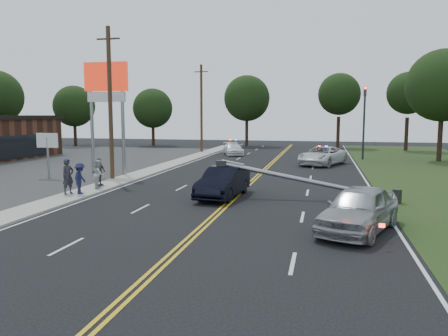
% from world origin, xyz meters
% --- Properties ---
extents(ground, '(120.00, 120.00, 0.00)m').
position_xyz_m(ground, '(0.00, 0.00, 0.00)').
color(ground, black).
rests_on(ground, ground).
extents(sidewalk, '(1.80, 70.00, 0.12)m').
position_xyz_m(sidewalk, '(-8.40, 10.00, 0.06)').
color(sidewalk, '#A49F94').
rests_on(sidewalk, ground).
extents(centerline_yellow, '(0.36, 80.00, 0.00)m').
position_xyz_m(centerline_yellow, '(0.00, 10.00, 0.01)').
color(centerline_yellow, gold).
rests_on(centerline_yellow, ground).
extents(pylon_sign, '(3.20, 0.35, 8.00)m').
position_xyz_m(pylon_sign, '(-10.50, 14.00, 6.00)').
color(pylon_sign, gray).
rests_on(pylon_sign, ground).
extents(small_sign, '(1.60, 0.14, 3.10)m').
position_xyz_m(small_sign, '(-14.00, 12.00, 2.33)').
color(small_sign, gray).
rests_on(small_sign, ground).
extents(traffic_signal, '(0.28, 0.41, 7.05)m').
position_xyz_m(traffic_signal, '(8.30, 30.00, 4.21)').
color(traffic_signal, '#2D2D30').
rests_on(traffic_signal, ground).
extents(fallen_streetlight, '(9.36, 0.44, 1.91)m').
position_xyz_m(fallen_streetlight, '(4.19, 8.00, 0.92)').
color(fallen_streetlight, '#2D2D30').
rests_on(fallen_streetlight, ground).
extents(utility_pole_mid, '(1.60, 0.28, 10.00)m').
position_xyz_m(utility_pole_mid, '(-9.20, 12.00, 5.08)').
color(utility_pole_mid, '#382619').
rests_on(utility_pole_mid, ground).
extents(utility_pole_far, '(1.60, 0.28, 10.00)m').
position_xyz_m(utility_pole_far, '(-9.20, 34.00, 5.08)').
color(utility_pole_far, '#382619').
rests_on(utility_pole_far, ground).
extents(tree_4, '(5.72, 5.72, 8.42)m').
position_xyz_m(tree_4, '(-29.62, 40.87, 5.55)').
color(tree_4, black).
rests_on(tree_4, ground).
extents(tree_5, '(5.54, 5.54, 8.05)m').
position_xyz_m(tree_5, '(-19.05, 43.68, 5.26)').
color(tree_5, black).
rests_on(tree_5, ground).
extents(tree_6, '(6.38, 6.38, 9.84)m').
position_xyz_m(tree_6, '(-6.06, 46.28, 6.64)').
color(tree_6, black).
rests_on(tree_6, ground).
extents(tree_7, '(5.49, 5.49, 9.80)m').
position_xyz_m(tree_7, '(6.40, 45.44, 7.03)').
color(tree_7, black).
rests_on(tree_7, ground).
extents(tree_8, '(5.09, 5.09, 9.50)m').
position_xyz_m(tree_8, '(14.35, 42.25, 6.93)').
color(tree_8, black).
rests_on(tree_8, ground).
extents(tree_9, '(6.69, 6.69, 10.39)m').
position_xyz_m(tree_9, '(15.18, 29.95, 7.03)').
color(tree_9, black).
rests_on(tree_9, ground).
extents(crashed_sedan, '(2.13, 4.97, 1.59)m').
position_xyz_m(crashed_sedan, '(-0.61, 7.68, 0.80)').
color(crashed_sedan, black).
rests_on(crashed_sedan, ground).
extents(waiting_sedan, '(3.70, 5.39, 1.70)m').
position_xyz_m(waiting_sedan, '(5.85, 2.13, 0.85)').
color(waiting_sedan, '#999CA1').
rests_on(waiting_sedan, ground).
extents(emergency_a, '(4.71, 6.39, 1.61)m').
position_xyz_m(emergency_a, '(4.47, 24.28, 0.81)').
color(emergency_a, silver).
rests_on(emergency_a, ground).
extents(emergency_b, '(3.31, 4.91, 1.32)m').
position_xyz_m(emergency_b, '(-5.10, 32.06, 0.66)').
color(emergency_b, white).
rests_on(emergency_b, ground).
extents(bystander_a, '(0.67, 0.81, 1.90)m').
position_xyz_m(bystander_a, '(-8.77, 6.14, 1.07)').
color(bystander_a, '#292A31').
rests_on(bystander_a, sidewalk).
extents(bystander_b, '(0.83, 0.95, 1.64)m').
position_xyz_m(bystander_b, '(-8.10, 8.22, 0.94)').
color(bystander_b, '#B8B8BD').
rests_on(bystander_b, sidewalk).
extents(bystander_c, '(0.78, 1.16, 1.67)m').
position_xyz_m(bystander_c, '(-8.15, 6.30, 0.96)').
color(bystander_c, '#1B1F45').
rests_on(bystander_c, sidewalk).
extents(bystander_d, '(0.62, 1.05, 1.68)m').
position_xyz_m(bystander_d, '(-8.49, 8.93, 0.96)').
color(bystander_d, '#534742').
rests_on(bystander_d, sidewalk).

